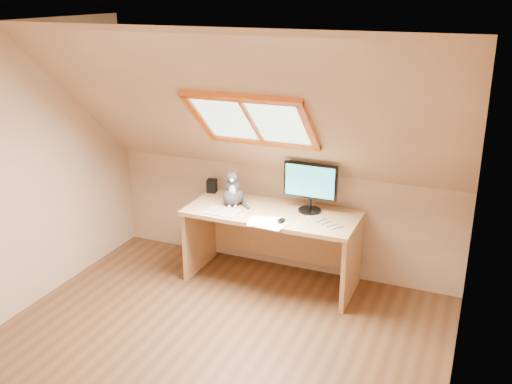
% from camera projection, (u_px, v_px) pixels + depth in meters
% --- Properties ---
extents(ground, '(3.50, 3.50, 0.00)m').
position_uv_depth(ground, '(198.00, 363.00, 4.24)').
color(ground, brown).
rests_on(ground, ground).
extents(room_shell, '(3.52, 3.52, 2.41)m').
position_uv_depth(room_shell, '(184.00, 185.00, 3.68)').
color(room_shell, tan).
rests_on(room_shell, ground).
extents(desk, '(1.57, 0.69, 0.72)m').
position_uv_depth(desk, '(274.00, 231.00, 5.31)').
color(desk, tan).
rests_on(desk, ground).
extents(monitor, '(0.49, 0.21, 0.45)m').
position_uv_depth(monitor, '(310.00, 184.00, 5.08)').
color(monitor, black).
rests_on(monitor, desk).
extents(cat, '(0.26, 0.29, 0.36)m').
position_uv_depth(cat, '(233.00, 192.00, 5.29)').
color(cat, '#3B3634').
rests_on(cat, desk).
extents(desk_speaker, '(0.11, 0.11, 0.13)m').
position_uv_depth(desk_speaker, '(212.00, 186.00, 5.64)').
color(desk_speaker, black).
rests_on(desk_speaker, desk).
extents(graphics_tablet, '(0.30, 0.22, 0.01)m').
position_uv_depth(graphics_tablet, '(223.00, 212.00, 5.15)').
color(graphics_tablet, '#B2B2B7').
rests_on(graphics_tablet, desk).
extents(mouse, '(0.06, 0.11, 0.03)m').
position_uv_depth(mouse, '(281.00, 220.00, 4.93)').
color(mouse, black).
rests_on(mouse, desk).
extents(papers, '(0.35, 0.30, 0.01)m').
position_uv_depth(papers, '(261.00, 221.00, 4.95)').
color(papers, white).
rests_on(papers, desk).
extents(cables, '(0.51, 0.26, 0.01)m').
position_uv_depth(cables, '(318.00, 223.00, 4.90)').
color(cables, silver).
rests_on(cables, desk).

